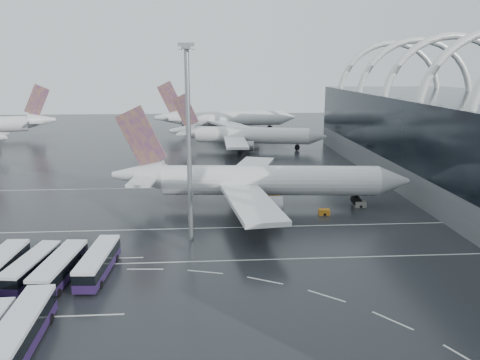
{
  "coord_description": "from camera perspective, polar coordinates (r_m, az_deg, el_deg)",
  "views": [
    {
      "loc": [
        -0.28,
        -64.12,
        27.15
      ],
      "look_at": [
        5.35,
        17.78,
        7.0
      ],
      "focal_mm": 35.0,
      "sensor_mm": 36.0,
      "label": 1
    }
  ],
  "objects": [
    {
      "name": "ground",
      "position": [
        69.63,
        -3.44,
        -9.18
      ],
      "size": [
        420.0,
        420.0,
        0.0
      ],
      "primitive_type": "plane",
      "color": "black",
      "rests_on": "ground"
    },
    {
      "name": "lane_marking_near",
      "position": [
        67.79,
        -3.42,
        -9.84
      ],
      "size": [
        120.0,
        0.25,
        0.01
      ],
      "primitive_type": "cube",
      "color": "silver",
      "rests_on": "ground"
    },
    {
      "name": "lane_marking_mid",
      "position": [
        80.81,
        -3.53,
        -5.86
      ],
      "size": [
        120.0,
        0.25,
        0.01
      ],
      "primitive_type": "cube",
      "color": "silver",
      "rests_on": "ground"
    },
    {
      "name": "lane_marking_far",
      "position": [
        107.6,
        -3.66,
        -0.85
      ],
      "size": [
        120.0,
        0.25,
        0.01
      ],
      "primitive_type": "cube",
      "color": "silver",
      "rests_on": "ground"
    },
    {
      "name": "bus_bay_line_north",
      "position": [
        73.56,
        -22.72,
        -8.99
      ],
      "size": [
        28.0,
        0.25,
        0.01
      ],
      "primitive_type": "cube",
      "color": "silver",
      "rests_on": "ground"
    },
    {
      "name": "airliner_main",
      "position": [
        92.09,
        1.87,
        -0.15
      ],
      "size": [
        58.62,
        51.23,
        19.84
      ],
      "rotation": [
        0.0,
        0.0,
        -0.09
      ],
      "color": "silver",
      "rests_on": "ground"
    },
    {
      "name": "airliner_gate_b",
      "position": [
        155.6,
        0.46,
        5.44
      ],
      "size": [
        52.19,
        46.17,
        18.22
      ],
      "rotation": [
        0.0,
        0.0,
        -0.21
      ],
      "color": "silver",
      "rests_on": "ground"
    },
    {
      "name": "airliner_gate_c",
      "position": [
        196.9,
        -1.93,
        7.41
      ],
      "size": [
        59.57,
        54.46,
        21.22
      ],
      "rotation": [
        0.0,
        0.0,
        0.14
      ],
      "color": "silver",
      "rests_on": "ground"
    },
    {
      "name": "bus_row_near_b",
      "position": [
        67.73,
        -24.06,
        -9.62
      ],
      "size": [
        4.26,
        12.26,
        2.96
      ],
      "rotation": [
        0.0,
        0.0,
        1.44
      ],
      "color": "#25133D",
      "rests_on": "ground"
    },
    {
      "name": "bus_row_near_c",
      "position": [
        65.45,
        -21.13,
        -10.01
      ],
      "size": [
        4.13,
        13.27,
        3.21
      ],
      "rotation": [
        0.0,
        0.0,
        1.48
      ],
      "color": "#25133D",
      "rests_on": "ground"
    },
    {
      "name": "bus_row_near_d",
      "position": [
        65.86,
        -16.91,
        -9.53
      ],
      "size": [
        3.63,
        13.02,
        3.17
      ],
      "rotation": [
        0.0,
        0.0,
        1.52
      ],
      "color": "#25133D",
      "rests_on": "ground"
    },
    {
      "name": "bus_row_far_c",
      "position": [
        52.77,
        -25.12,
        -16.28
      ],
      "size": [
        3.61,
        13.78,
        3.37
      ],
      "rotation": [
        0.0,
        0.0,
        1.6
      ],
      "color": "#25133D",
      "rests_on": "ground"
    },
    {
      "name": "floodlight_mast",
      "position": [
        71.43,
        -6.33,
        7.22
      ],
      "size": [
        2.32,
        2.32,
        30.33
      ],
      "color": "gray",
      "rests_on": "ground"
    },
    {
      "name": "gse_cart_belly_a",
      "position": [
        88.82,
        10.22,
        -3.86
      ],
      "size": [
        2.0,
        1.18,
        1.09
      ],
      "primitive_type": "cube",
      "color": "#C07319",
      "rests_on": "ground"
    },
    {
      "name": "gse_cart_belly_c",
      "position": [
        84.61,
        3.57,
        -4.58
      ],
      "size": [
        1.9,
        1.12,
        1.03
      ],
      "primitive_type": "cube",
      "color": "#C07319",
      "rests_on": "ground"
    },
    {
      "name": "gse_cart_belly_d",
      "position": [
        95.17,
        14.43,
        -2.86
      ],
      "size": [
        2.19,
        1.29,
        1.19
      ],
      "primitive_type": "cube",
      "color": "slate",
      "rests_on": "ground"
    },
    {
      "name": "gse_cart_belly_e",
      "position": [
        95.9,
        4.24,
        -2.29
      ],
      "size": [
        2.38,
        1.41,
        1.3
      ],
      "primitive_type": "cube",
      "color": "#C07319",
      "rests_on": "ground"
    }
  ]
}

